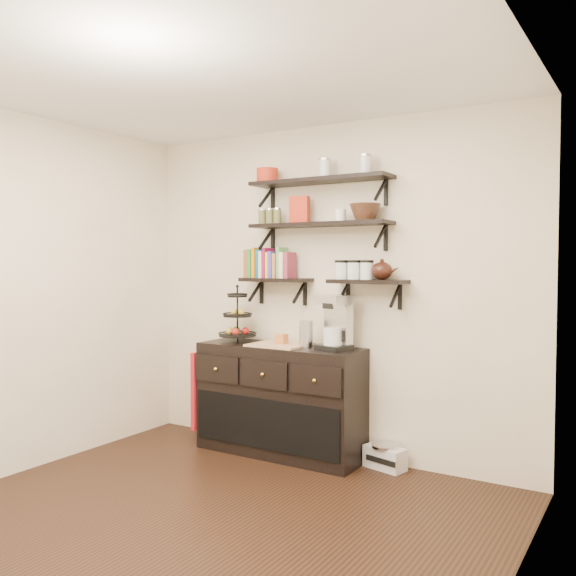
{
  "coord_description": "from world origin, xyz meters",
  "views": [
    {
      "loc": [
        2.35,
        -2.68,
        1.59
      ],
      "look_at": [
        -0.01,
        1.15,
        1.39
      ],
      "focal_mm": 38.0,
      "sensor_mm": 36.0,
      "label": 1
    }
  ],
  "objects_px": {
    "sideboard": "(280,400)",
    "fruit_stand": "(238,323)",
    "coffee_maker": "(336,324)",
    "radio": "(385,457)"
  },
  "relations": [
    {
      "from": "coffee_maker",
      "to": "radio",
      "type": "distance_m",
      "value": 1.08
    },
    {
      "from": "fruit_stand",
      "to": "coffee_maker",
      "type": "bearing_deg",
      "value": 1.61
    },
    {
      "from": "radio",
      "to": "sideboard",
      "type": "bearing_deg",
      "value": -158.21
    },
    {
      "from": "sideboard",
      "to": "fruit_stand",
      "type": "relative_size",
      "value": 3.0
    },
    {
      "from": "sideboard",
      "to": "fruit_stand",
      "type": "distance_m",
      "value": 0.74
    },
    {
      "from": "fruit_stand",
      "to": "coffee_maker",
      "type": "xyz_separation_m",
      "value": [
        0.93,
        0.03,
        0.04
      ]
    },
    {
      "from": "fruit_stand",
      "to": "radio",
      "type": "relative_size",
      "value": 1.36
    },
    {
      "from": "sideboard",
      "to": "coffee_maker",
      "type": "xyz_separation_m",
      "value": [
        0.5,
        0.03,
        0.65
      ]
    },
    {
      "from": "coffee_maker",
      "to": "radio",
      "type": "xyz_separation_m",
      "value": [
        0.38,
        0.09,
        -1.01
      ]
    },
    {
      "from": "fruit_stand",
      "to": "coffee_maker",
      "type": "height_order",
      "value": "fruit_stand"
    }
  ]
}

